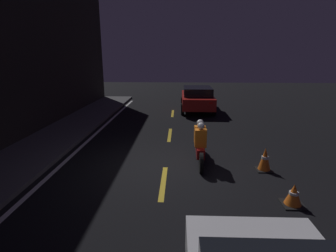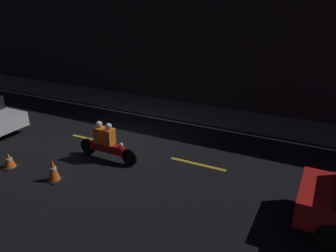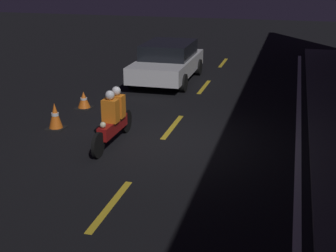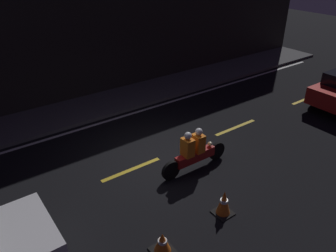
{
  "view_description": "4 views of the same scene",
  "coord_description": "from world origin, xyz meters",
  "px_view_note": "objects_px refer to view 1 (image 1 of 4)",
  "views": [
    {
      "loc": [
        -7.46,
        -0.42,
        3.29
      ],
      "look_at": [
        1.88,
        0.0,
        0.83
      ],
      "focal_mm": 28.0,
      "sensor_mm": 36.0,
      "label": 1
    },
    {
      "loc": [
        7.06,
        -9.21,
        5.31
      ],
      "look_at": [
        2.2,
        0.33,
        1.04
      ],
      "focal_mm": 35.0,
      "sensor_mm": 36.0,
      "label": 2
    },
    {
      "loc": [
        10.53,
        2.98,
        4.15
      ],
      "look_at": [
        1.1,
        0.44,
        0.77
      ],
      "focal_mm": 50.0,
      "sensor_mm": 36.0,
      "label": 3
    },
    {
      "loc": [
        -4.84,
        -7.19,
        5.94
      ],
      "look_at": [
        0.74,
        0.5,
        0.73
      ],
      "focal_mm": 35.0,
      "sensor_mm": 36.0,
      "label": 4
    }
  ],
  "objects_px": {
    "traffic_cone_near": "(294,195)",
    "traffic_cone_mid": "(265,159)",
    "motorcycle": "(200,143)",
    "taxi_red": "(197,98)"
  },
  "relations": [
    {
      "from": "traffic_cone_near",
      "to": "traffic_cone_mid",
      "type": "xyz_separation_m",
      "value": [
        1.91,
        0.06,
        0.09
      ]
    },
    {
      "from": "motorcycle",
      "to": "traffic_cone_mid",
      "type": "relative_size",
      "value": 3.35
    },
    {
      "from": "traffic_cone_near",
      "to": "traffic_cone_mid",
      "type": "height_order",
      "value": "traffic_cone_mid"
    },
    {
      "from": "motorcycle",
      "to": "traffic_cone_near",
      "type": "relative_size",
      "value": 4.55
    },
    {
      "from": "traffic_cone_near",
      "to": "taxi_red",
      "type": "bearing_deg",
      "value": 7.94
    },
    {
      "from": "motorcycle",
      "to": "traffic_cone_mid",
      "type": "xyz_separation_m",
      "value": [
        -0.59,
        -1.89,
        -0.29
      ]
    },
    {
      "from": "traffic_cone_near",
      "to": "motorcycle",
      "type": "bearing_deg",
      "value": 37.97
    },
    {
      "from": "taxi_red",
      "to": "traffic_cone_mid",
      "type": "height_order",
      "value": "taxi_red"
    },
    {
      "from": "motorcycle",
      "to": "traffic_cone_mid",
      "type": "bearing_deg",
      "value": -106.6
    },
    {
      "from": "taxi_red",
      "to": "motorcycle",
      "type": "distance_m",
      "value": 8.43
    }
  ]
}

